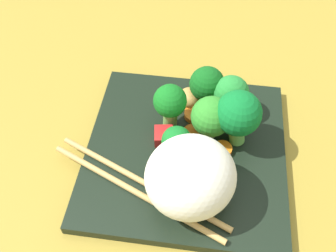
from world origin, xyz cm
name	(u,v)px	position (x,y,z in cm)	size (l,w,h in cm)	color
ground_plane	(182,159)	(0.00, 0.00, -1.00)	(110.00, 110.00, 2.00)	olive
square_plate	(182,151)	(0.00, 0.00, 0.70)	(24.34, 24.34, 1.40)	black
rice_mound	(186,176)	(-6.29, -0.67, 5.31)	(9.52, 9.86, 7.82)	white
broccoli_floret_0	(227,93)	(6.62, -5.27, 4.67)	(4.64, 4.64, 5.69)	#63A242
broccoli_floret_1	(208,117)	(2.33, -2.78, 4.91)	(4.96, 4.96, 6.16)	#80B15E
broccoli_floret_2	(235,114)	(1.99, -5.83, 6.10)	(5.49, 5.49, 7.82)	#5BA042
broccoli_floret_3	(166,103)	(3.71, 2.27, 5.43)	(4.14, 4.14, 6.50)	#649344
broccoli_floret_4	(173,141)	(-0.86, 1.12, 3.86)	(3.65, 3.65, 4.48)	#72A34B
broccoli_floret_5	(204,84)	(8.12, -2.20, 4.55)	(4.64, 4.64, 5.64)	#5D9C43
carrot_slice_0	(209,113)	(5.63, -3.25, 1.73)	(3.05, 3.05, 0.65)	orange
carrot_slice_1	(219,150)	(-0.14, -4.50, 1.74)	(2.30, 2.30, 0.69)	orange
carrot_slice_2	(168,99)	(7.83, 2.44, 1.61)	(2.53, 2.53, 0.43)	orange
carrot_slice_3	(224,121)	(4.39, -5.15, 1.76)	(2.06, 2.06, 0.73)	orange
carrot_slice_4	(192,114)	(5.27, -0.97, 1.78)	(2.97, 2.97, 0.75)	orange
carrot_slice_5	(189,131)	(2.47, -0.67, 1.63)	(2.19, 2.19, 0.46)	orange
pepper_chunk_0	(160,136)	(1.09, 2.82, 2.17)	(2.45, 2.33, 1.53)	red
pepper_chunk_1	(191,154)	(-1.48, -1.09, 2.40)	(3.10, 2.26, 2.00)	red
chicken_piece_2	(186,97)	(7.46, 0.01, 2.53)	(3.23, 2.97, 2.26)	#B98A44
chopstick_pair	(135,186)	(-5.98, 5.10, 1.74)	(12.10, 21.38, 0.68)	tan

